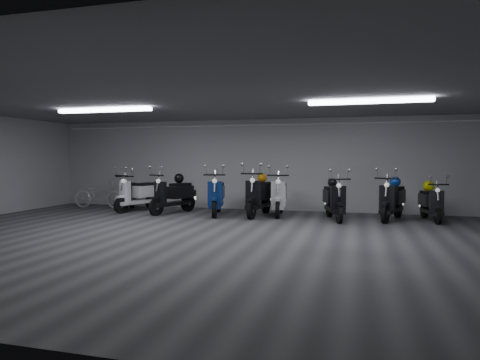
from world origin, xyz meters
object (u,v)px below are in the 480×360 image
(scooter_4, at_px, (217,190))
(helmet_0, at_px, (179,178))
(scooter_2, at_px, (137,189))
(scooter_9, at_px, (431,198))
(scooter_0, at_px, (128,189))
(helmet_2, at_px, (395,182))
(scooter_5, at_px, (259,189))
(scooter_8, at_px, (392,194))
(scooter_6, at_px, (279,190))
(bicycle, at_px, (99,191))
(helmet_1, at_px, (429,186))
(scooter_3, at_px, (173,189))
(scooter_7, at_px, (334,194))
(helmet_4, at_px, (332,183))
(helmet_3, at_px, (262,178))

(scooter_4, bearing_deg, helmet_0, 156.88)
(scooter_2, distance_m, scooter_9, 8.20)
(scooter_0, distance_m, scooter_9, 8.62)
(scooter_2, xyz_separation_m, helmet_2, (7.34, 0.24, 0.31))
(scooter_5, height_order, scooter_8, scooter_5)
(scooter_5, height_order, scooter_6, scooter_5)
(bicycle, height_order, helmet_1, bicycle)
(scooter_0, bearing_deg, scooter_3, -33.91)
(scooter_0, relative_size, scooter_8, 0.96)
(scooter_7, bearing_deg, helmet_2, 3.96)
(scooter_4, xyz_separation_m, scooter_9, (5.63, 0.32, -0.12))
(helmet_2, bearing_deg, helmet_4, -170.02)
(scooter_2, xyz_separation_m, scooter_5, (3.79, -0.11, 0.06))
(scooter_3, xyz_separation_m, helmet_1, (6.92, 0.58, 0.18))
(scooter_2, height_order, scooter_6, scooter_6)
(scooter_8, height_order, helmet_2, scooter_8)
(scooter_5, distance_m, helmet_4, 1.98)
(scooter_0, xyz_separation_m, scooter_6, (4.72, -0.04, 0.05))
(scooter_8, distance_m, helmet_1, 1.01)
(scooter_5, xyz_separation_m, bicycle, (-5.41, 0.57, -0.21))
(scooter_8, height_order, helmet_4, scooter_8)
(scooter_3, relative_size, helmet_4, 7.90)
(scooter_7, xyz_separation_m, helmet_0, (-4.47, 0.33, 0.33))
(scooter_3, distance_m, helmet_0, 0.41)
(scooter_2, relative_size, helmet_1, 6.58)
(scooter_7, distance_m, scooter_9, 2.43)
(helmet_3, bearing_deg, helmet_4, -5.99)
(helmet_0, height_order, helmet_1, helmet_0)
(scooter_0, xyz_separation_m, helmet_2, (7.76, 0.01, 0.33))
(helmet_4, bearing_deg, helmet_2, 9.98)
(scooter_5, height_order, helmet_0, scooter_5)
(scooter_0, bearing_deg, scooter_7, -24.27)
(helmet_1, bearing_deg, scooter_4, -174.43)
(helmet_4, bearing_deg, scooter_9, 4.53)
(helmet_0, distance_m, helmet_4, 4.41)
(scooter_4, relative_size, bicycle, 1.17)
(helmet_1, xyz_separation_m, helmet_4, (-2.42, -0.42, 0.07))
(helmet_1, height_order, helmet_3, helmet_3)
(helmet_2, bearing_deg, scooter_0, -179.89)
(scooter_5, bearing_deg, scooter_0, -179.71)
(scooter_9, height_order, helmet_0, scooter_9)
(scooter_5, xyz_separation_m, helmet_4, (1.96, 0.07, 0.21))
(helmet_1, bearing_deg, helmet_4, -170.23)
(scooter_5, bearing_deg, scooter_6, 35.13)
(helmet_0, height_order, helmet_4, helmet_0)
(helmet_3, bearing_deg, scooter_0, 179.18)
(scooter_3, distance_m, helmet_4, 4.51)
(scooter_5, bearing_deg, scooter_3, -173.15)
(helmet_0, bearing_deg, scooter_4, -9.78)
(scooter_8, height_order, helmet_3, scooter_8)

